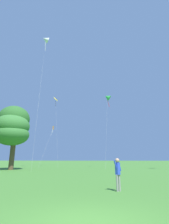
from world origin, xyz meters
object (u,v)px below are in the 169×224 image
at_px(kite_green_small, 107,97).
at_px(tree_left_oak, 13,126).
at_px(kite_white_distant, 46,39).
at_px(kite_yellow_diamond, 56,102).
at_px(person_in_blue_jacket, 118,171).
at_px(kite_orange_box, 53,129).

relative_size(kite_green_small, tree_left_oak, 1.48).
height_order(kite_white_distant, tree_left_oak, kite_white_distant).
distance_m(kite_yellow_diamond, person_in_blue_jacket, 38.43).
distance_m(kite_white_distant, kite_orange_box, 22.63).
bearing_deg(tree_left_oak, kite_white_distant, 52.91).
bearing_deg(person_in_blue_jacket, kite_green_small, 89.85).
bearing_deg(kite_white_distant, person_in_blue_jacket, -58.27).
height_order(kite_orange_box, tree_left_oak, tree_left_oak).
bearing_deg(kite_green_small, kite_white_distant, -157.43).
distance_m(kite_green_small, tree_left_oak, 21.44).
xyz_separation_m(kite_white_distant, person_in_blue_jacket, (13.68, -22.12, -27.33)).
xyz_separation_m(kite_yellow_diamond, kite_green_small, (13.78, -4.59, -0.78)).
distance_m(person_in_blue_jacket, tree_left_oak, 25.37).
height_order(kite_white_distant, kite_yellow_diamond, kite_white_distant).
relative_size(kite_yellow_diamond, tree_left_oak, 1.62).
distance_m(kite_white_distant, kite_yellow_diamond, 15.76).
bearing_deg(kite_orange_box, kite_yellow_diamond, -64.43).
bearing_deg(kite_green_small, person_in_blue_jacket, -90.15).
bearing_deg(kite_white_distant, kite_green_small, 22.57).
xyz_separation_m(kite_yellow_diamond, person_in_blue_jacket, (13.70, -32.43, -15.41)).
distance_m(kite_orange_box, person_in_blue_jacket, 38.99).
height_order(kite_white_distant, person_in_blue_jacket, kite_white_distant).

